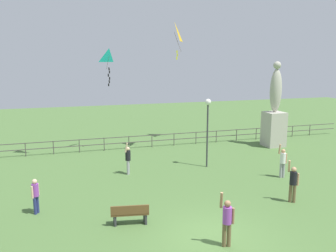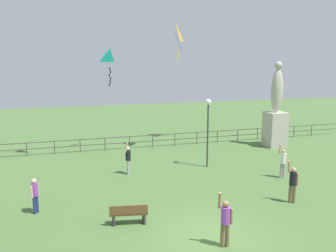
{
  "view_description": "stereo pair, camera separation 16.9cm",
  "coord_description": "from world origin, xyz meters",
  "px_view_note": "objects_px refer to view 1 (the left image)",
  "views": [
    {
      "loc": [
        -5.11,
        -11.06,
        6.44
      ],
      "look_at": [
        0.43,
        6.82,
        2.94
      ],
      "focal_mm": 37.91,
      "sensor_mm": 36.0,
      "label": 1
    },
    {
      "loc": [
        -4.95,
        -11.11,
        6.44
      ],
      "look_at": [
        0.43,
        6.82,
        2.94
      ],
      "focal_mm": 37.91,
      "sensor_mm": 36.0,
      "label": 2
    }
  ],
  "objects_px": {
    "statue_monument": "(274,117)",
    "person_2": "(35,194)",
    "person_0": "(283,161)",
    "person_4": "(293,182)",
    "park_bench": "(130,214)",
    "person_5": "(128,158)",
    "person_6": "(227,220)",
    "kite_1": "(174,33)",
    "kite_4": "(109,57)",
    "lamppost": "(208,117)"
  },
  "relations": [
    {
      "from": "person_0",
      "to": "person_2",
      "type": "xyz_separation_m",
      "value": [
        -12.79,
        -0.95,
        -0.08
      ]
    },
    {
      "from": "person_6",
      "to": "person_5",
      "type": "bearing_deg",
      "value": 101.19
    },
    {
      "from": "park_bench",
      "to": "person_5",
      "type": "relative_size",
      "value": 0.82
    },
    {
      "from": "person_4",
      "to": "kite_4",
      "type": "bearing_deg",
      "value": 118.83
    },
    {
      "from": "statue_monument",
      "to": "person_2",
      "type": "distance_m",
      "value": 18.23
    },
    {
      "from": "park_bench",
      "to": "kite_4",
      "type": "xyz_separation_m",
      "value": [
        1.03,
        11.87,
        6.18
      ]
    },
    {
      "from": "park_bench",
      "to": "person_0",
      "type": "height_order",
      "value": "person_0"
    },
    {
      "from": "statue_monument",
      "to": "person_5",
      "type": "xyz_separation_m",
      "value": [
        -11.81,
        -3.44,
        -1.31
      ]
    },
    {
      "from": "person_6",
      "to": "person_2",
      "type": "bearing_deg",
      "value": 143.3
    },
    {
      "from": "person_6",
      "to": "kite_4",
      "type": "bearing_deg",
      "value": 97.35
    },
    {
      "from": "statue_monument",
      "to": "lamppost",
      "type": "height_order",
      "value": "statue_monument"
    },
    {
      "from": "person_6",
      "to": "lamppost",
      "type": "bearing_deg",
      "value": 70.81
    },
    {
      "from": "statue_monument",
      "to": "lamppost",
      "type": "distance_m",
      "value": 7.81
    },
    {
      "from": "person_4",
      "to": "person_2",
      "type": "bearing_deg",
      "value": 168.92
    },
    {
      "from": "person_0",
      "to": "person_5",
      "type": "height_order",
      "value": "person_0"
    },
    {
      "from": "lamppost",
      "to": "person_0",
      "type": "height_order",
      "value": "lamppost"
    },
    {
      "from": "park_bench",
      "to": "kite_4",
      "type": "distance_m",
      "value": 13.42
    },
    {
      "from": "statue_monument",
      "to": "person_2",
      "type": "height_order",
      "value": "statue_monument"
    },
    {
      "from": "person_0",
      "to": "kite_4",
      "type": "distance_m",
      "value": 13.21
    },
    {
      "from": "statue_monument",
      "to": "person_6",
      "type": "distance_m",
      "value": 15.98
    },
    {
      "from": "person_2",
      "to": "person_6",
      "type": "xyz_separation_m",
      "value": [
        6.5,
        -4.85,
        0.12
      ]
    },
    {
      "from": "person_6",
      "to": "kite_4",
      "type": "height_order",
      "value": "kite_4"
    },
    {
      "from": "person_5",
      "to": "person_6",
      "type": "relative_size",
      "value": 0.95
    },
    {
      "from": "person_4",
      "to": "person_6",
      "type": "xyz_separation_m",
      "value": [
        -4.65,
        -2.66,
        0.01
      ]
    },
    {
      "from": "kite_1",
      "to": "kite_4",
      "type": "height_order",
      "value": "kite_1"
    },
    {
      "from": "kite_1",
      "to": "person_4",
      "type": "bearing_deg",
      "value": -78.54
    },
    {
      "from": "person_0",
      "to": "lamppost",
      "type": "bearing_deg",
      "value": 135.87
    },
    {
      "from": "person_0",
      "to": "person_4",
      "type": "height_order",
      "value": "person_4"
    },
    {
      "from": "person_4",
      "to": "person_5",
      "type": "distance_m",
      "value": 8.95
    },
    {
      "from": "park_bench",
      "to": "person_0",
      "type": "bearing_deg",
      "value": 19.02
    },
    {
      "from": "park_bench",
      "to": "person_0",
      "type": "relative_size",
      "value": 0.81
    },
    {
      "from": "park_bench",
      "to": "kite_4",
      "type": "height_order",
      "value": "kite_4"
    },
    {
      "from": "person_0",
      "to": "person_4",
      "type": "bearing_deg",
      "value": -117.66
    },
    {
      "from": "person_6",
      "to": "kite_4",
      "type": "distance_m",
      "value": 15.67
    },
    {
      "from": "lamppost",
      "to": "person_6",
      "type": "relative_size",
      "value": 2.09
    },
    {
      "from": "person_4",
      "to": "kite_1",
      "type": "relative_size",
      "value": 0.78
    },
    {
      "from": "park_bench",
      "to": "person_5",
      "type": "xyz_separation_m",
      "value": [
        1.14,
        6.28,
        0.48
      ]
    },
    {
      "from": "person_4",
      "to": "kite_4",
      "type": "distance_m",
      "value": 14.64
    },
    {
      "from": "person_5",
      "to": "person_2",
      "type": "bearing_deg",
      "value": -139.33
    },
    {
      "from": "person_5",
      "to": "kite_4",
      "type": "bearing_deg",
      "value": 91.09
    },
    {
      "from": "lamppost",
      "to": "person_0",
      "type": "bearing_deg",
      "value": -44.13
    },
    {
      "from": "statue_monument",
      "to": "person_0",
      "type": "relative_size",
      "value": 3.32
    },
    {
      "from": "person_0",
      "to": "person_4",
      "type": "xyz_separation_m",
      "value": [
        -1.64,
        -3.14,
        0.03
      ]
    },
    {
      "from": "kite_1",
      "to": "kite_4",
      "type": "relative_size",
      "value": 0.98
    },
    {
      "from": "person_0",
      "to": "kite_4",
      "type": "bearing_deg",
      "value": 133.16
    },
    {
      "from": "person_0",
      "to": "kite_1",
      "type": "distance_m",
      "value": 11.19
    },
    {
      "from": "person_2",
      "to": "kite_1",
      "type": "bearing_deg",
      "value": 43.62
    },
    {
      "from": "statue_monument",
      "to": "person_5",
      "type": "relative_size",
      "value": 3.36
    },
    {
      "from": "park_bench",
      "to": "person_6",
      "type": "distance_m",
      "value": 3.95
    },
    {
      "from": "park_bench",
      "to": "lamppost",
      "type": "bearing_deg",
      "value": 46.25
    }
  ]
}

